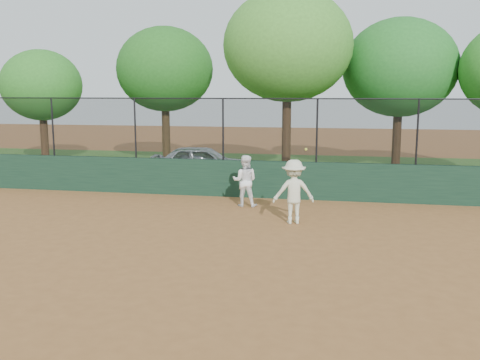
% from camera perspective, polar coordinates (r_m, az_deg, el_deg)
% --- Properties ---
extents(ground, '(80.00, 80.00, 0.00)m').
position_cam_1_polar(ground, '(11.81, -5.92, -7.36)').
color(ground, '#905B2E').
rests_on(ground, ground).
extents(back_wall, '(26.00, 0.20, 1.20)m').
position_cam_1_polar(back_wall, '(17.36, -0.18, 0.15)').
color(back_wall, '#193724').
rests_on(back_wall, ground).
extents(grass_strip, '(36.00, 12.00, 0.01)m').
position_cam_1_polar(grass_strip, '(23.30, 2.70, 1.04)').
color(grass_strip, '#285119').
rests_on(grass_strip, ground).
extents(parked_car, '(4.18, 2.21, 1.35)m').
position_cam_1_polar(parked_car, '(20.70, -4.00, 1.85)').
color(parked_car, silver).
rests_on(parked_car, ground).
extents(player_second, '(0.77, 0.61, 1.54)m').
position_cam_1_polar(player_second, '(15.91, 0.52, -0.09)').
color(player_second, white).
rests_on(player_second, ground).
extents(player_main, '(1.20, 0.87, 2.00)m').
position_cam_1_polar(player_main, '(13.91, 5.73, -1.25)').
color(player_main, beige).
rests_on(player_main, ground).
extents(fence_assembly, '(26.00, 0.06, 2.00)m').
position_cam_1_polar(fence_assembly, '(17.18, -0.28, 5.55)').
color(fence_assembly, black).
rests_on(fence_assembly, back_wall).
extents(tree_0, '(3.69, 3.36, 5.27)m').
position_cam_1_polar(tree_0, '(26.13, -20.43, 9.42)').
color(tree_0, '#4A2E1A').
rests_on(tree_0, ground).
extents(tree_1, '(4.36, 3.96, 6.26)m').
position_cam_1_polar(tree_1, '(24.63, -8.04, 11.59)').
color(tree_1, '#432E17').
rests_on(tree_1, ground).
extents(tree_2, '(4.99, 4.54, 7.29)m').
position_cam_1_polar(tree_2, '(21.22, 5.10, 14.06)').
color(tree_2, '#432B17').
rests_on(tree_2, ground).
extents(tree_3, '(4.57, 4.15, 6.31)m').
position_cam_1_polar(tree_3, '(22.80, 16.70, 11.38)').
color(tree_3, '#382312').
rests_on(tree_3, ground).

